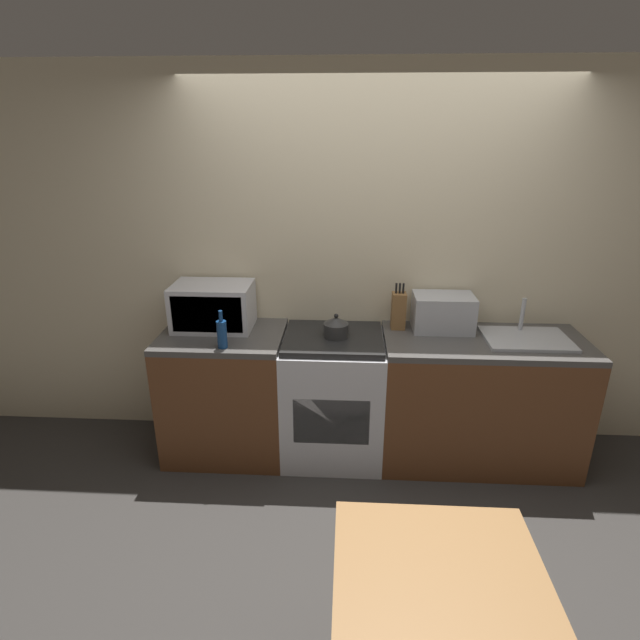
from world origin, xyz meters
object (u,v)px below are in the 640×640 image
toaster_oven (443,313)px  dining_table (439,605)px  bottle (222,333)px  microwave (213,306)px  stove_range (333,396)px  kettle (336,327)px

toaster_oven → dining_table: toaster_oven is taller
bottle → microwave: bearing=112.4°
bottle → dining_table: bearing=-54.2°
stove_range → microwave: 1.03m
kettle → toaster_oven: size_ratio=0.41×
stove_range → kettle: (0.02, -0.00, 0.52)m
microwave → bottle: microwave is taller
stove_range → toaster_oven: toaster_oven is taller
toaster_oven → kettle: bearing=-167.3°
stove_range → dining_table: stove_range is taller
bottle → dining_table: (1.11, -1.54, -0.35)m
kettle → microwave: (-0.84, 0.12, 0.09)m
stove_range → toaster_oven: size_ratio=2.25×
kettle → bottle: size_ratio=0.68×
kettle → microwave: microwave is taller
microwave → stove_range: bearing=-7.8°
microwave → dining_table: microwave is taller
microwave → dining_table: bearing=-56.4°
bottle → dining_table: 1.94m
kettle → toaster_oven: (0.72, 0.16, 0.06)m
microwave → toaster_oven: bearing=1.6°
stove_range → microwave: bearing=172.2°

